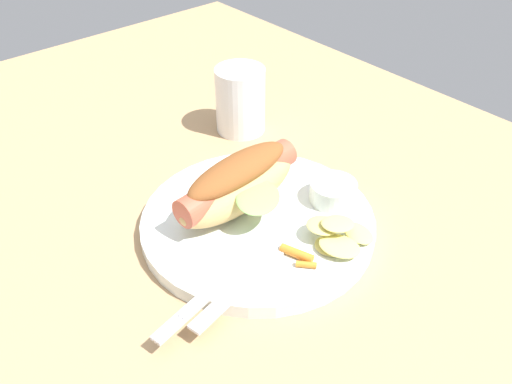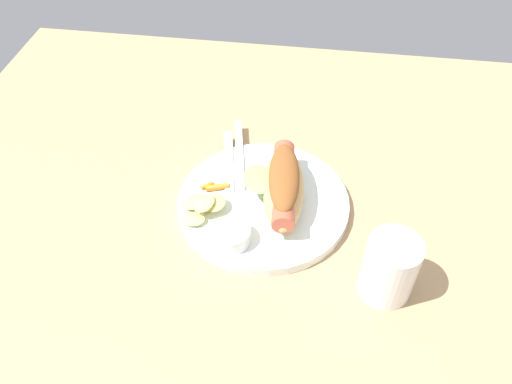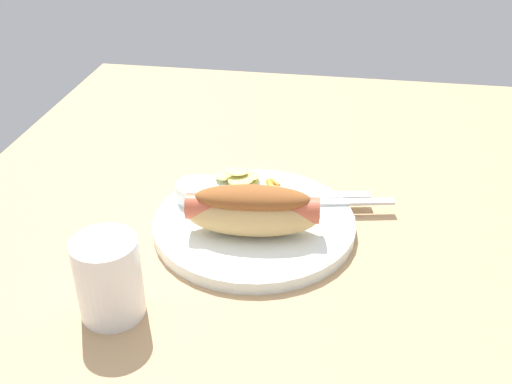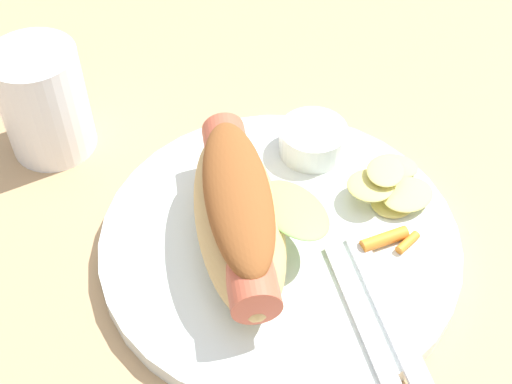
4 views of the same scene
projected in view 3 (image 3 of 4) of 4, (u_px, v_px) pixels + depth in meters
The scene contains 9 objects.
ground_plane at pixel (266, 250), 75.39cm from camera, with size 120.00×90.00×1.80cm, color tan.
plate at pixel (254, 224), 77.24cm from camera, with size 25.72×25.72×1.60cm, color white.
hot_dog at pixel (253, 209), 72.72cm from camera, with size 10.72×16.85×6.30cm.
sauce_ramekin at pixel (196, 192), 80.17cm from camera, with size 5.28×5.28×2.36cm, color white.
fork at pixel (329, 202), 79.76cm from camera, with size 4.46×16.57×0.40cm.
knife at pixel (318, 196), 81.27cm from camera, with size 14.18×1.40×0.36cm, color silver.
chips_pile at pixel (240, 177), 83.92cm from camera, with size 7.53×7.14×2.58cm.
carrot_garnish at pixel (272, 186), 82.84cm from camera, with size 4.42×2.20×0.94cm.
drinking_cup at pixel (109, 278), 62.08cm from camera, with size 6.83×6.83×9.15cm, color white.
Camera 3 is at (-60.12, -8.67, 44.34)cm, focal length 42.43 mm.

